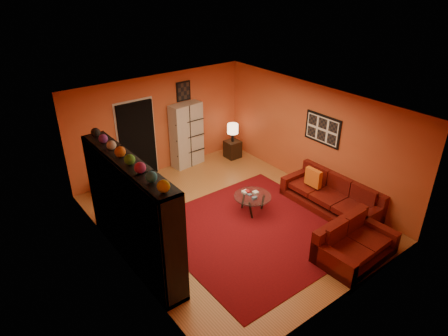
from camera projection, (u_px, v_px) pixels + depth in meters
floor at (231, 217)px, 8.90m from camera, size 6.00×6.00×0.00m
ceiling at (232, 106)px, 7.70m from camera, size 6.00×6.00×0.00m
wall_back at (160, 124)px, 10.42m from camera, size 6.00×0.00×6.00m
wall_front at (351, 235)px, 6.18m from camera, size 6.00×0.00×6.00m
wall_left at (119, 205)px, 6.95m from camera, size 0.00×6.00×6.00m
wall_right at (312, 137)px, 9.65m from camera, size 0.00×6.00×6.00m
rug at (255, 230)px, 8.46m from camera, size 3.60×3.60×0.01m
doorway at (137, 141)px, 10.14m from camera, size 0.95×0.10×2.04m
wall_art_right at (323, 129)px, 9.29m from camera, size 0.03×1.00×0.70m
wall_art_back at (183, 91)px, 10.46m from camera, size 0.42×0.03×0.52m
entertainment_unit at (132, 213)px, 7.19m from camera, size 0.45×3.00×2.10m
tv at (135, 214)px, 7.23m from camera, size 1.02×0.13×0.59m
sofa at (333, 196)px, 9.16m from camera, size 0.95×2.30×0.85m
loveseat at (352, 243)px, 7.64m from camera, size 1.59×0.99×0.85m
throw_pillow at (313, 178)px, 9.23m from camera, size 0.12×0.42×0.42m
coffee_table at (252, 198)px, 8.92m from camera, size 0.84×0.84×0.42m
storage_cabinet at (187, 135)px, 10.83m from camera, size 0.92×0.48×1.77m
bowl_chair at (113, 183)px, 9.63m from camera, size 0.76×0.76×0.62m
side_table at (233, 149)px, 11.54m from camera, size 0.40×0.40×0.50m
table_lamp at (233, 129)px, 11.25m from camera, size 0.31×0.31×0.52m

